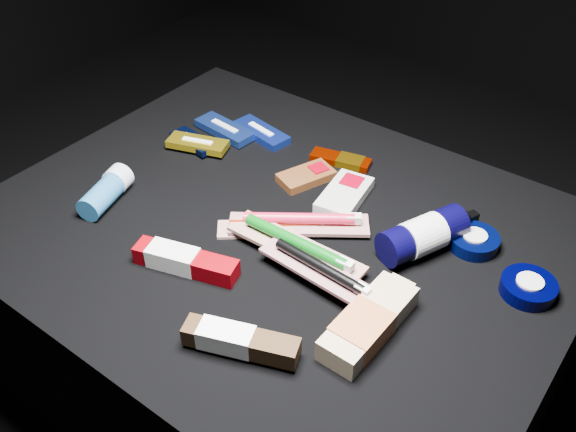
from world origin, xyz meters
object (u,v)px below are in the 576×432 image
Objects in this scene: bodywash_bottle at (367,324)px; toothpaste_carton_red at (182,260)px; lotion_bottle at (423,235)px; deodorant_stick at (106,192)px.

bodywash_bottle is 1.07× the size of toothpaste_carton_red.
deodorant_stick is at bearing -133.73° from lotion_bottle.
lotion_bottle reaches higher than toothpaste_carton_red.
deodorant_stick is at bearing -177.13° from bodywash_bottle.
lotion_bottle is 1.10× the size of toothpaste_carton_red.
bodywash_bottle reaches higher than toothpaste_carton_red.
bodywash_bottle is (0.02, -0.21, -0.01)m from lotion_bottle.
toothpaste_carton_red is (-0.31, -0.06, -0.00)m from bodywash_bottle.
lotion_bottle is 1.55× the size of deodorant_stick.
bodywash_bottle is 0.53m from deodorant_stick.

